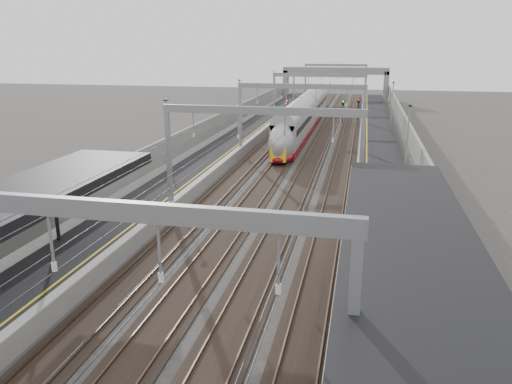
% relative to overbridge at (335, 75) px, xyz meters
% --- Properties ---
extents(platform_left, '(4.00, 120.00, 1.00)m').
position_rel_overbridge_xyz_m(platform_left, '(-8.00, -55.00, -4.81)').
color(platform_left, black).
rests_on(platform_left, ground).
extents(platform_right, '(4.00, 120.00, 1.00)m').
position_rel_overbridge_xyz_m(platform_right, '(8.00, -55.00, -4.81)').
color(platform_right, black).
rests_on(platform_right, ground).
extents(tracks, '(11.40, 140.00, 0.20)m').
position_rel_overbridge_xyz_m(tracks, '(0.00, -55.00, -5.26)').
color(tracks, black).
rests_on(tracks, ground).
extents(overhead_line, '(13.00, 140.00, 6.60)m').
position_rel_overbridge_xyz_m(overhead_line, '(0.00, -48.38, 0.83)').
color(overhead_line, gray).
rests_on(overhead_line, platform_left).
extents(canopy_right, '(4.40, 30.00, 4.24)m').
position_rel_overbridge_xyz_m(canopy_right, '(8.03, -97.01, -0.22)').
color(canopy_right, black).
rests_on(canopy_right, platform_right).
extents(overbridge, '(22.00, 2.20, 6.90)m').
position_rel_overbridge_xyz_m(overbridge, '(0.00, 0.00, 0.00)').
color(overbridge, slate).
rests_on(overbridge, ground).
extents(wall_left, '(0.30, 120.00, 3.20)m').
position_rel_overbridge_xyz_m(wall_left, '(-11.20, -55.00, -3.71)').
color(wall_left, slate).
rests_on(wall_left, ground).
extents(wall_right, '(0.30, 120.00, 3.20)m').
position_rel_overbridge_xyz_m(wall_right, '(11.20, -55.00, -3.71)').
color(wall_right, slate).
rests_on(wall_right, ground).
extents(train, '(2.49, 45.31, 3.94)m').
position_rel_overbridge_xyz_m(train, '(-1.50, -41.57, -3.37)').
color(train, maroon).
rests_on(train, ground).
extents(signal_green, '(0.32, 0.32, 3.48)m').
position_rel_overbridge_xyz_m(signal_green, '(-5.20, -32.81, -2.89)').
color(signal_green, black).
rests_on(signal_green, ground).
extents(signal_red_near, '(0.32, 0.32, 3.48)m').
position_rel_overbridge_xyz_m(signal_red_near, '(3.20, -32.38, -2.89)').
color(signal_red_near, black).
rests_on(signal_red_near, ground).
extents(signal_red_far, '(0.32, 0.32, 3.48)m').
position_rel_overbridge_xyz_m(signal_red_far, '(5.40, -28.80, -2.89)').
color(signal_red_far, black).
rests_on(signal_red_far, ground).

